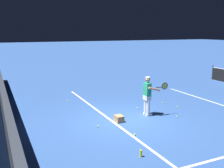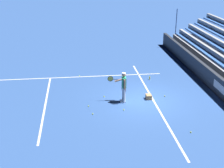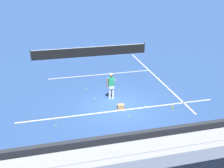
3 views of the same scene
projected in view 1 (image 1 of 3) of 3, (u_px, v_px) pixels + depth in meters
name	position (u px, v px, depth m)	size (l,w,h in m)	color
ground_plane	(124.00, 120.00, 10.87)	(160.00, 160.00, 0.00)	#2D5193
court_baseline_white	(113.00, 122.00, 10.67)	(12.00, 0.10, 0.01)	white
court_service_line_white	(221.00, 105.00, 13.13)	(8.22, 0.10, 0.01)	white
back_wall_sponsor_board	(8.00, 123.00, 8.95)	(23.62, 0.25, 1.10)	#2D333D
tennis_player	(148.00, 96.00, 11.34)	(0.59, 0.98, 1.71)	silver
ball_box_cardboard	(119.00, 119.00, 10.68)	(0.40, 0.30, 0.26)	#A87F51
tennis_ball_midcourt	(177.00, 117.00, 11.22)	(0.07, 0.07, 0.07)	#CCE533
tennis_ball_far_right	(138.00, 108.00, 12.49)	(0.07, 0.07, 0.07)	#CCE533
tennis_ball_toward_net	(68.00, 101.00, 13.72)	(0.07, 0.07, 0.07)	#CCE533
tennis_ball_stray_back	(163.00, 103.00, 13.42)	(0.07, 0.07, 0.07)	#CCE533
tennis_ball_on_baseline	(135.00, 135.00, 9.30)	(0.07, 0.07, 0.07)	#CCE533
tennis_ball_near_player	(177.00, 107.00, 12.65)	(0.07, 0.07, 0.07)	#CCE533
tennis_ball_by_box	(98.00, 126.00, 10.10)	(0.07, 0.07, 0.07)	#CCE533
water_bottle	(141.00, 153.00, 7.69)	(0.07, 0.07, 0.22)	yellow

